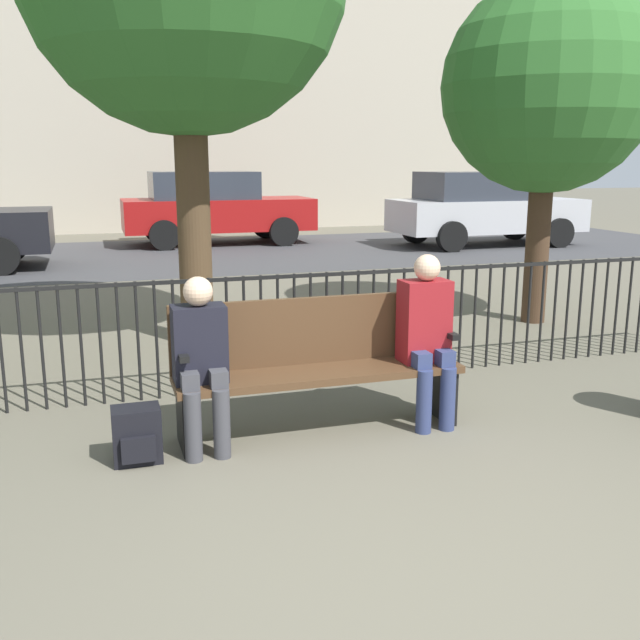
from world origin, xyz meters
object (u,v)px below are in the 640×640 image
at_px(park_bench, 316,360).
at_px(seated_person_0, 201,355).
at_px(backpack, 137,435).
at_px(parked_car_2, 483,207).
at_px(seated_person_1, 427,332).
at_px(tree_2, 548,87).
at_px(parked_car_0, 214,207).

height_order(park_bench, seated_person_0, seated_person_0).
relative_size(backpack, parked_car_2, 0.08).
height_order(seated_person_0, seated_person_1, seated_person_1).
height_order(seated_person_1, tree_2, tree_2).
height_order(backpack, tree_2, tree_2).
bearing_deg(backpack, tree_2, 30.06).
xyz_separation_m(seated_person_1, tree_2, (2.68, 2.64, 1.96)).
xyz_separation_m(seated_person_0, backpack, (-0.43, -0.08, -0.46)).
bearing_deg(seated_person_1, parked_car_0, 87.82).
bearing_deg(parked_car_0, backpack, -101.72).
relative_size(backpack, parked_car_0, 0.08).
height_order(seated_person_0, parked_car_2, parked_car_2).
xyz_separation_m(park_bench, seated_person_1, (0.77, -0.13, 0.17)).
bearing_deg(parked_car_2, park_bench, -125.69).
relative_size(park_bench, backpack, 5.61).
bearing_deg(seated_person_0, park_bench, 9.41).
relative_size(tree_2, parked_car_0, 0.91).
xyz_separation_m(seated_person_0, parked_car_2, (7.67, 9.68, 0.21)).
relative_size(park_bench, seated_person_0, 1.74).
bearing_deg(tree_2, parked_car_2, 64.18).
relative_size(park_bench, parked_car_2, 0.47).
xyz_separation_m(tree_2, parked_car_2, (3.41, 7.04, -1.79)).
relative_size(seated_person_0, backpack, 3.22).
height_order(park_bench, seated_person_1, seated_person_1).
distance_m(park_bench, parked_car_0, 11.72).
bearing_deg(seated_person_0, parked_car_0, 80.21).
xyz_separation_m(parked_car_0, parked_car_2, (5.64, -2.10, 0.00)).
distance_m(backpack, tree_2, 5.95).
xyz_separation_m(seated_person_1, parked_car_2, (6.09, 9.68, 0.17)).
distance_m(park_bench, seated_person_0, 0.84).
relative_size(seated_person_1, backpack, 3.44).
relative_size(seated_person_0, tree_2, 0.30).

